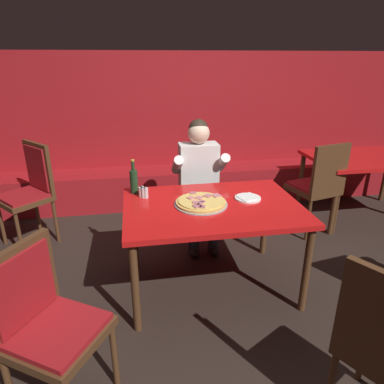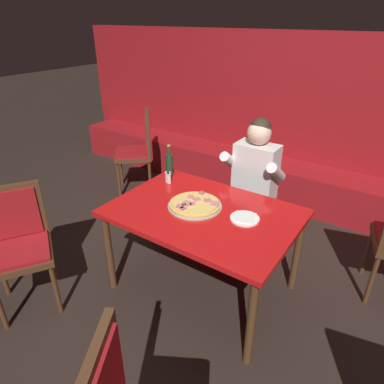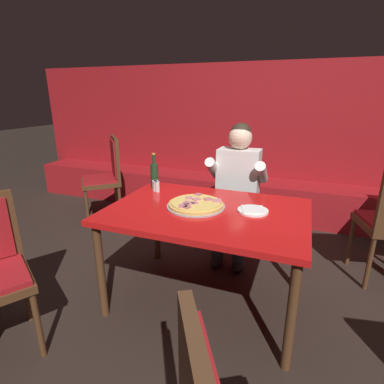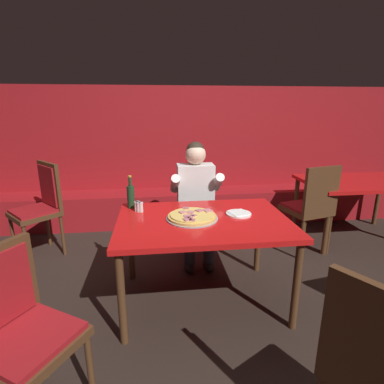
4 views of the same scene
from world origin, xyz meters
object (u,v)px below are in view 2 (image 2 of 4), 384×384
Objects in this scene: shaker_oregano at (168,178)px; pizza at (195,204)px; shaker_parmesan at (169,177)px; beer_bottle at (169,164)px; dining_chair_far_right at (139,146)px; plate_white_paper at (245,218)px; main_dining_table at (203,219)px; dining_chair_far_left at (18,239)px; shaker_black_pepper at (167,177)px; shaker_red_pepper_flakes at (169,179)px; diner_seated_blue_shirt at (251,182)px.

pizza is at bearing -26.91° from shaker_oregano.
shaker_oregano is (0.01, -0.03, 0.00)m from shaker_parmesan.
dining_chair_far_right is at bearing 145.11° from beer_bottle.
main_dining_table is at bearing -168.63° from plate_white_paper.
dining_chair_far_left is at bearing -138.44° from pizza.
shaker_parmesan is (-0.53, 0.26, 0.11)m from main_dining_table.
main_dining_table is 1.39m from dining_chair_far_left.
shaker_black_pepper is 0.08× the size of dining_chair_far_right.
shaker_black_pepper is at bearing -143.09° from shaker_parmesan.
plate_white_paper is at bearing 33.80° from dining_chair_far_left.
shaker_black_pepper is at bearing 136.57° from shaker_oregano.
shaker_parmesan is 1.00× the size of shaker_red_pepper_flakes.
dining_chair_far_right reaches higher than shaker_red_pepper_flakes.
main_dining_table is at bearing -8.43° from pizza.
main_dining_table is 0.60m from shaker_parmesan.
shaker_oregano reaches higher than plate_white_paper.
beer_bottle is at bearing -34.89° from dining_chair_far_right.
diner_seated_blue_shirt is 1.23× the size of dining_chair_far_right.
main_dining_table is 6.52× the size of plate_white_paper.
beer_bottle reaches higher than shaker_oregano.
diner_seated_blue_shirt is 1.96m from dining_chair_far_left.
beer_bottle reaches higher than shaker_red_pepper_flakes.
plate_white_paper is at bearing -13.24° from shaker_parmesan.
beer_bottle is 1.29m from dining_chair_far_right.
shaker_black_pepper is (-0.85, 0.19, 0.03)m from plate_white_paper.
plate_white_paper is 0.83m from shaker_red_pepper_flakes.
shaker_black_pepper is at bearing 64.14° from dining_chair_far_left.
shaker_red_pepper_flakes is (-0.41, 0.21, 0.02)m from pizza.
shaker_oregano is 0.75m from diner_seated_blue_shirt.
shaker_parmesan is 0.08× the size of dining_chair_far_right.
diner_seated_blue_shirt is (0.04, 0.72, 0.03)m from main_dining_table.
pizza is 1.97× the size of plate_white_paper.
shaker_red_pepper_flakes is (0.04, -0.03, 0.00)m from shaker_black_pepper.
main_dining_table is at bearing 38.75° from dining_chair_far_left.
beer_bottle reaches higher than dining_chair_far_left.
dining_chair_far_right is (-1.67, 0.35, -0.10)m from diner_seated_blue_shirt.
shaker_oregano is 1.26m from dining_chair_far_left.
main_dining_table is 4.69× the size of beer_bottle.
diner_seated_blue_shirt reaches higher than shaker_oregano.
plate_white_paper is 0.85m from shaker_oregano.
shaker_parmesan is at bearing 36.91° from shaker_black_pepper.
main_dining_table is at bearing -33.40° from dining_chair_far_right.
shaker_black_pepper reaches higher than plate_white_paper.
dining_chair_far_left is (-1.13, -1.59, -0.14)m from diner_seated_blue_shirt.
dining_chair_far_right reaches higher than shaker_oregano.
pizza is at bearing -172.95° from plate_white_paper.
pizza is 4.82× the size of shaker_oregano.
dining_chair_far_right is (-1.09, 0.82, -0.19)m from shaker_black_pepper.
plate_white_paper is 0.87m from shaker_black_pepper.
shaker_parmesan is at bearing 107.24° from shaker_oregano.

